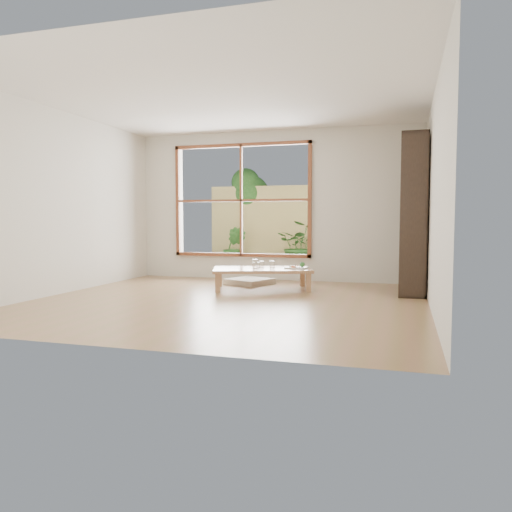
{
  "coord_description": "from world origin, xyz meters",
  "views": [
    {
      "loc": [
        2.18,
        -6.03,
        1.04
      ],
      "look_at": [
        0.21,
        0.61,
        0.55
      ],
      "focal_mm": 35.0,
      "sensor_mm": 36.0,
      "label": 1
    }
  ],
  "objects_px": {
    "bookshelf": "(413,216)",
    "food_tray": "(298,267)",
    "low_table": "(262,271)",
    "garden_bench": "(248,257)"
  },
  "relations": [
    {
      "from": "low_table",
      "to": "bookshelf",
      "type": "relative_size",
      "value": 0.74
    },
    {
      "from": "low_table",
      "to": "garden_bench",
      "type": "bearing_deg",
      "value": 94.24
    },
    {
      "from": "bookshelf",
      "to": "garden_bench",
      "type": "height_order",
      "value": "bookshelf"
    },
    {
      "from": "bookshelf",
      "to": "food_tray",
      "type": "relative_size",
      "value": 6.18
    },
    {
      "from": "bookshelf",
      "to": "garden_bench",
      "type": "distance_m",
      "value": 3.64
    },
    {
      "from": "low_table",
      "to": "food_tray",
      "type": "distance_m",
      "value": 0.54
    },
    {
      "from": "low_table",
      "to": "garden_bench",
      "type": "relative_size",
      "value": 1.4
    },
    {
      "from": "low_table",
      "to": "garden_bench",
      "type": "height_order",
      "value": "garden_bench"
    },
    {
      "from": "bookshelf",
      "to": "food_tray",
      "type": "xyz_separation_m",
      "value": [
        -1.64,
        -0.08,
        -0.77
      ]
    },
    {
      "from": "low_table",
      "to": "bookshelf",
      "type": "xyz_separation_m",
      "value": [
        2.18,
        0.17,
        0.83
      ]
    }
  ]
}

